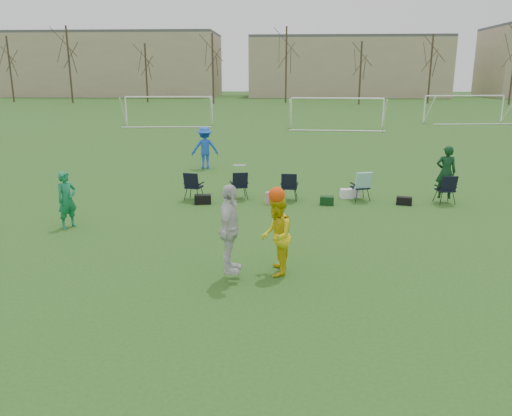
# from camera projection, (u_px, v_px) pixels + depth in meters

# --- Properties ---
(ground) EXTENTS (260.00, 260.00, 0.00)m
(ground) POSITION_uv_depth(u_px,v_px,m) (291.00, 301.00, 9.48)
(ground) COLOR #294F18
(ground) RESTS_ON ground
(fielder_green_near) EXTENTS (0.64, 0.70, 1.60)m
(fielder_green_near) POSITION_uv_depth(u_px,v_px,m) (67.00, 200.00, 13.88)
(fielder_green_near) COLOR #15784B
(fielder_green_near) RESTS_ON ground
(fielder_blue) EXTENTS (1.38, 1.01, 1.91)m
(fielder_blue) POSITION_uv_depth(u_px,v_px,m) (205.00, 148.00, 22.79)
(fielder_blue) COLOR blue
(fielder_blue) RESTS_ON ground
(center_contest) EXTENTS (1.55, 1.38, 2.47)m
(center_contest) POSITION_uv_depth(u_px,v_px,m) (254.00, 232.00, 10.37)
(center_contest) COLOR silver
(center_contest) RESTS_ON ground
(sideline_setup) EXTENTS (9.19, 1.51, 1.92)m
(sideline_setup) POSITION_uv_depth(u_px,v_px,m) (333.00, 185.00, 16.92)
(sideline_setup) COLOR #0E3519
(sideline_setup) RESTS_ON ground
(goal_left) EXTENTS (7.39, 0.76, 2.46)m
(goal_left) POSITION_uv_depth(u_px,v_px,m) (169.00, 103.00, 42.33)
(goal_left) COLOR white
(goal_left) RESTS_ON ground
(goal_mid) EXTENTS (7.40, 0.63, 2.46)m
(goal_mid) POSITION_uv_depth(u_px,v_px,m) (337.00, 104.00, 39.65)
(goal_mid) COLOR white
(goal_mid) RESTS_ON ground
(goal_right) EXTENTS (7.35, 1.14, 2.46)m
(goal_right) POSITION_uv_depth(u_px,v_px,m) (465.00, 101.00, 44.79)
(goal_right) COLOR white
(goal_right) RESTS_ON ground
(tree_line) EXTENTS (110.28, 3.28, 11.40)m
(tree_line) POSITION_uv_depth(u_px,v_px,m) (288.00, 69.00, 75.56)
(tree_line) COLOR #382B21
(tree_line) RESTS_ON ground
(building_row) EXTENTS (126.00, 16.00, 13.00)m
(building_row) POSITION_uv_depth(u_px,v_px,m) (319.00, 66.00, 100.21)
(building_row) COLOR tan
(building_row) RESTS_ON ground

